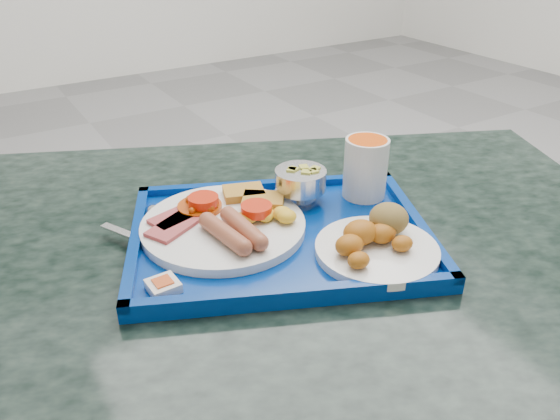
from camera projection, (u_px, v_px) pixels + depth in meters
name	position (u px, v px, depth m)	size (l,w,h in m)	color
floor	(363.00, 230.00, 2.40)	(6.00, 6.00, 0.00)	gray
table	(255.00, 350.00, 0.92)	(1.51, 1.30, 0.80)	slate
tray	(280.00, 236.00, 0.84)	(0.54, 0.48, 0.03)	navy
main_plate	(227.00, 221.00, 0.84)	(0.25, 0.25, 0.04)	white
bread_plate	(377.00, 240.00, 0.78)	(0.18, 0.18, 0.06)	white
fruit_bowl	(301.00, 180.00, 0.91)	(0.09, 0.09, 0.06)	#B9B9BC
juice_cup	(366.00, 166.00, 0.92)	(0.07, 0.07, 0.10)	silver
spoon	(154.00, 219.00, 0.86)	(0.10, 0.17, 0.01)	#B9B9BC
knife	(148.00, 242.00, 0.81)	(0.01, 0.19, 0.00)	#B9B9BC
jam_packet	(163.00, 286.00, 0.71)	(0.04, 0.04, 0.02)	silver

